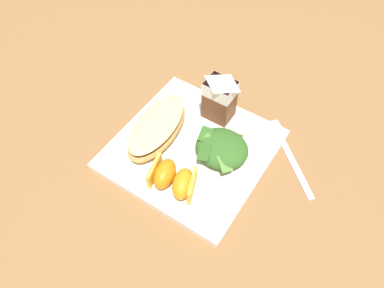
{
  "coord_description": "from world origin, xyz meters",
  "views": [
    {
      "loc": [
        0.23,
        -0.35,
        0.59
      ],
      "look_at": [
        0.0,
        0.0,
        0.03
      ],
      "focal_mm": 34.71,
      "sensor_mm": 36.0,
      "label": 1
    }
  ],
  "objects_px": {
    "milk_carton": "(221,95)",
    "metal_fork": "(287,150)",
    "orange_wedge_front": "(162,172)",
    "cheesy_pizza_bread": "(157,128)",
    "green_salad_pile": "(222,148)",
    "orange_wedge_middle": "(184,184)",
    "white_plate": "(192,150)"
  },
  "relations": [
    {
      "from": "white_plate",
      "to": "milk_carton",
      "type": "distance_m",
      "value": 0.12
    },
    {
      "from": "green_salad_pile",
      "to": "milk_carton",
      "type": "xyz_separation_m",
      "value": [
        -0.05,
        0.08,
        0.04
      ]
    },
    {
      "from": "white_plate",
      "to": "green_salad_pile",
      "type": "bearing_deg",
      "value": 15.85
    },
    {
      "from": "cheesy_pizza_bread",
      "to": "milk_carton",
      "type": "distance_m",
      "value": 0.14
    },
    {
      "from": "orange_wedge_middle",
      "to": "metal_fork",
      "type": "height_order",
      "value": "orange_wedge_middle"
    },
    {
      "from": "white_plate",
      "to": "orange_wedge_front",
      "type": "height_order",
      "value": "orange_wedge_front"
    },
    {
      "from": "metal_fork",
      "to": "orange_wedge_front",
      "type": "bearing_deg",
      "value": -129.89
    },
    {
      "from": "cheesy_pizza_bread",
      "to": "milk_carton",
      "type": "height_order",
      "value": "milk_carton"
    },
    {
      "from": "white_plate",
      "to": "orange_wedge_middle",
      "type": "distance_m",
      "value": 0.1
    },
    {
      "from": "green_salad_pile",
      "to": "milk_carton",
      "type": "distance_m",
      "value": 0.1
    },
    {
      "from": "orange_wedge_middle",
      "to": "cheesy_pizza_bread",
      "type": "bearing_deg",
      "value": 146.54
    },
    {
      "from": "metal_fork",
      "to": "green_salad_pile",
      "type": "bearing_deg",
      "value": -138.34
    },
    {
      "from": "orange_wedge_front",
      "to": "metal_fork",
      "type": "xyz_separation_m",
      "value": [
        0.16,
        0.19,
        -0.03
      ]
    },
    {
      "from": "green_salad_pile",
      "to": "milk_carton",
      "type": "bearing_deg",
      "value": 122.38
    },
    {
      "from": "orange_wedge_front",
      "to": "white_plate",
      "type": "bearing_deg",
      "value": 86.29
    },
    {
      "from": "cheesy_pizza_bread",
      "to": "orange_wedge_middle",
      "type": "relative_size",
      "value": 2.58
    },
    {
      "from": "cheesy_pizza_bread",
      "to": "green_salad_pile",
      "type": "distance_m",
      "value": 0.13
    },
    {
      "from": "metal_fork",
      "to": "cheesy_pizza_bread",
      "type": "bearing_deg",
      "value": -153.45
    },
    {
      "from": "white_plate",
      "to": "milk_carton",
      "type": "xyz_separation_m",
      "value": [
        0.0,
        0.1,
        0.07
      ]
    },
    {
      "from": "milk_carton",
      "to": "white_plate",
      "type": "bearing_deg",
      "value": -91.91
    },
    {
      "from": "white_plate",
      "to": "metal_fork",
      "type": "xyz_separation_m",
      "value": [
        0.15,
        0.1,
        -0.01
      ]
    },
    {
      "from": "cheesy_pizza_bread",
      "to": "orange_wedge_front",
      "type": "xyz_separation_m",
      "value": [
        0.07,
        -0.08,
        0.0
      ]
    },
    {
      "from": "green_salad_pile",
      "to": "metal_fork",
      "type": "bearing_deg",
      "value": 41.66
    },
    {
      "from": "cheesy_pizza_bread",
      "to": "orange_wedge_middle",
      "type": "xyz_separation_m",
      "value": [
        0.11,
        -0.07,
        0.0
      ]
    },
    {
      "from": "green_salad_pile",
      "to": "metal_fork",
      "type": "distance_m",
      "value": 0.14
    },
    {
      "from": "white_plate",
      "to": "metal_fork",
      "type": "bearing_deg",
      "value": 33.96
    },
    {
      "from": "orange_wedge_middle",
      "to": "metal_fork",
      "type": "xyz_separation_m",
      "value": [
        0.11,
        0.19,
        -0.03
      ]
    },
    {
      "from": "white_plate",
      "to": "green_salad_pile",
      "type": "xyz_separation_m",
      "value": [
        0.05,
        0.02,
        0.03
      ]
    },
    {
      "from": "milk_carton",
      "to": "metal_fork",
      "type": "xyz_separation_m",
      "value": [
        0.15,
        0.01,
        -0.07
      ]
    },
    {
      "from": "green_salad_pile",
      "to": "metal_fork",
      "type": "relative_size",
      "value": 0.67
    },
    {
      "from": "orange_wedge_middle",
      "to": "metal_fork",
      "type": "distance_m",
      "value": 0.22
    },
    {
      "from": "cheesy_pizza_bread",
      "to": "metal_fork",
      "type": "xyz_separation_m",
      "value": [
        0.23,
        0.11,
        -0.03
      ]
    }
  ]
}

